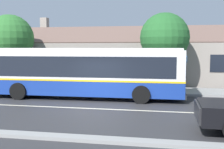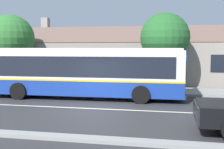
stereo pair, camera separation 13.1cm
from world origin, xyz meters
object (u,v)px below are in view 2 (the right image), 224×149
Objects in this scene: street_tree_primary at (165,38)px; street_tree_secondary at (11,39)px; transit_bus at (80,71)px; bus_stop_sign at (184,70)px.

street_tree_primary is 12.11m from street_tree_secondary.
street_tree_secondary reaches higher than street_tree_primary.
street_tree_secondary reaches higher than transit_bus.
bus_stop_sign is (13.36, -2.11, -2.06)m from street_tree_secondary.
bus_stop_sign is (6.30, 2.09, 0.00)m from transit_bus.
street_tree_secondary is (-7.06, 4.20, 2.07)m from transit_bus.
transit_bus is 2.20× the size of street_tree_secondary.
street_tree_secondary is (-12.10, 0.33, -0.03)m from street_tree_primary.
transit_bus is at bearing -161.62° from bus_stop_sign.
street_tree_primary is 0.97× the size of street_tree_secondary.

